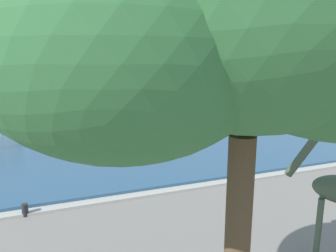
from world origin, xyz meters
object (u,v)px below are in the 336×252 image
object	(u,v)px
sailboat_white	(5,120)
sailboat_red	(178,105)
sailboat_green	(156,94)
mooring_bollard	(25,210)
shade_tree	(255,28)

from	to	relation	value
sailboat_white	sailboat_red	size ratio (longest dim) A/B	1.00
sailboat_green	mooring_bollard	bearing A→B (deg)	-114.79
sailboat_red	sailboat_white	bearing A→B (deg)	-165.32
sailboat_red	shade_tree	xyz separation A→B (m)	(-13.39, -34.95, 5.85)
sailboat_green	sailboat_red	bearing A→B (deg)	-96.42
sailboat_white	mooring_bollard	xyz separation A→B (m)	(3.44, -20.89, -0.16)
sailboat_red	mooring_bollard	world-z (taller)	sailboat_red
sailboat_white	sailboat_red	world-z (taller)	sailboat_red
sailboat_white	sailboat_red	bearing A→B (deg)	14.68
sailboat_white	sailboat_green	bearing A→B (deg)	41.88
sailboat_green	shade_tree	bearing A→B (deg)	-106.87
sailboat_red	shade_tree	bearing A→B (deg)	-110.96
shade_tree	mooring_bollard	xyz separation A→B (m)	(-3.87, 8.64, -5.96)
mooring_bollard	sailboat_red	bearing A→B (deg)	56.74
shade_tree	mooring_bollard	distance (m)	11.19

